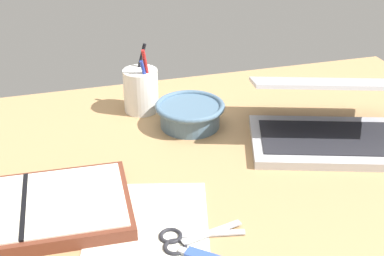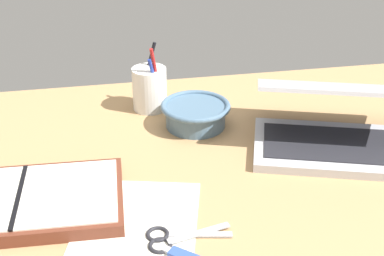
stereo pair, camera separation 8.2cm
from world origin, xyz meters
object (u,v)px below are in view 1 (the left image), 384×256
Objects in this scene: bowl at (190,113)px; planner at (25,211)px; pen_cup at (141,90)px; scissors at (184,239)px; laptop at (329,121)px.

bowl reaches higher than planner.
pen_cup is 1.15× the size of scissors.
bowl is (-26.49, 14.32, -1.53)cm from laptop.
scissors is at bearing -25.79° from planner.
planner is 2.60× the size of scissors.
laptop is 30.16cm from bowl.
pen_cup is at bearing 55.02° from planner.
laptop is 63.37cm from planner.
scissors is (-38.07, -23.34, -4.27)cm from laptop.
laptop is 44.86cm from scissors.
laptop is at bearing -35.21° from pen_cup.
laptop is 2.42× the size of pen_cup.
bowl is at bearing 36.81° from planner.
bowl is at bearing -50.06° from pen_cup.
bowl is 39.50cm from scissors.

